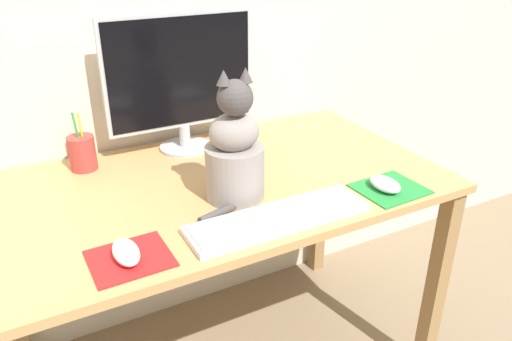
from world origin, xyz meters
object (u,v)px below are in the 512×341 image
at_px(computer_mouse_right, 385,184).
at_px(keyboard, 279,218).
at_px(computer_mouse_left, 126,252).
at_px(pen_cup, 82,153).
at_px(cat, 235,153).
at_px(monitor, 181,79).

bearing_deg(computer_mouse_right, keyboard, -179.28).
relative_size(computer_mouse_left, computer_mouse_right, 1.05).
bearing_deg(computer_mouse_left, pen_cup, 89.06).
relative_size(computer_mouse_left, cat, 0.31).
height_order(keyboard, cat, cat).
distance_m(monitor, computer_mouse_right, 0.70).
height_order(keyboard, computer_mouse_left, computer_mouse_left).
bearing_deg(computer_mouse_right, cat, 157.48).
relative_size(keyboard, computer_mouse_left, 4.32).
distance_m(cat, pen_cup, 0.51).
relative_size(monitor, computer_mouse_left, 4.45).
height_order(monitor, keyboard, monitor).
xyz_separation_m(computer_mouse_left, cat, (0.34, 0.15, 0.11)).
bearing_deg(keyboard, computer_mouse_left, 177.31).
distance_m(monitor, pen_cup, 0.38).
distance_m(computer_mouse_left, cat, 0.39).
bearing_deg(computer_mouse_left, cat, 23.34).
relative_size(keyboard, pen_cup, 2.60).
distance_m(keyboard, cat, 0.21).
distance_m(computer_mouse_right, pen_cup, 0.90).
xyz_separation_m(monitor, computer_mouse_left, (-0.34, -0.53, -0.22)).
xyz_separation_m(monitor, pen_cup, (-0.33, -0.01, -0.18)).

